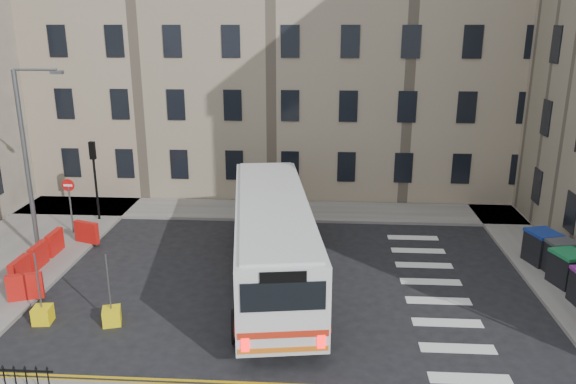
# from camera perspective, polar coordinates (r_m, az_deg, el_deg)

# --- Properties ---
(ground) EXTENTS (120.00, 120.00, 0.00)m
(ground) POSITION_cam_1_polar(r_m,az_deg,el_deg) (22.74, 4.39, -9.26)
(ground) COLOR black
(ground) RESTS_ON ground
(pavement_north) EXTENTS (36.00, 3.20, 0.15)m
(pavement_north) POSITION_cam_1_polar(r_m,az_deg,el_deg) (31.16, -6.88, -1.78)
(pavement_north) COLOR slate
(pavement_north) RESTS_ON ground
(pavement_east) EXTENTS (2.40, 26.00, 0.15)m
(pavement_east) POSITION_cam_1_polar(r_m,az_deg,el_deg) (27.99, 23.13, -5.30)
(pavement_east) COLOR slate
(pavement_east) RESTS_ON ground
(pavement_west) EXTENTS (6.00, 22.00, 0.15)m
(pavement_west) POSITION_cam_1_polar(r_m,az_deg,el_deg) (27.23, -26.79, -6.40)
(pavement_west) COLOR slate
(pavement_west) RESTS_ON ground
(terrace_north) EXTENTS (38.30, 10.80, 17.20)m
(terrace_north) POSITION_cam_1_polar(r_m,az_deg,el_deg) (36.53, -6.98, 14.64)
(terrace_north) COLOR gray
(terrace_north) RESTS_ON ground
(traffic_light_nw) EXTENTS (0.28, 0.22, 4.10)m
(traffic_light_nw) POSITION_cam_1_polar(r_m,az_deg,el_deg) (30.15, -19.09, 2.28)
(traffic_light_nw) COLOR black
(traffic_light_nw) RESTS_ON pavement_west
(streetlamp) EXTENTS (0.50, 0.22, 8.14)m
(streetlamp) POSITION_cam_1_polar(r_m,az_deg,el_deg) (26.31, -25.06, 2.86)
(streetlamp) COLOR #595B5E
(streetlamp) RESTS_ON pavement_west
(no_entry_north) EXTENTS (0.60, 0.08, 3.00)m
(no_entry_north) POSITION_cam_1_polar(r_m,az_deg,el_deg) (28.79, -21.33, -0.26)
(no_entry_north) COLOR #595B5E
(no_entry_north) RESTS_ON pavement_west
(roadworks_barriers) EXTENTS (1.66, 6.26, 1.00)m
(roadworks_barriers) POSITION_cam_1_polar(r_m,az_deg,el_deg) (25.59, -23.30, -5.99)
(roadworks_barriers) COLOR red
(roadworks_barriers) RESTS_ON pavement_west
(bus) EXTENTS (4.54, 12.60, 3.35)m
(bus) POSITION_cam_1_polar(r_m,az_deg,el_deg) (22.09, -1.62, -4.53)
(bus) COLOR silver
(bus) RESTS_ON ground
(wheelie_bin_c) EXTENTS (1.37, 1.48, 1.35)m
(wheelie_bin_c) POSITION_cam_1_polar(r_m,az_deg,el_deg) (24.54, 26.55, -6.95)
(wheelie_bin_c) COLOR black
(wheelie_bin_c) RESTS_ON pavement_east
(wheelie_bin_d) EXTENTS (1.30, 1.43, 1.38)m
(wheelie_bin_d) POSITION_cam_1_polar(r_m,az_deg,el_deg) (25.66, 25.65, -5.76)
(wheelie_bin_d) COLOR black
(wheelie_bin_d) RESTS_ON pavement_east
(wheelie_bin_e) EXTENTS (1.42, 1.53, 1.40)m
(wheelie_bin_e) POSITION_cam_1_polar(r_m,az_deg,el_deg) (26.22, 24.37, -5.10)
(wheelie_bin_e) COLOR black
(wheelie_bin_e) RESTS_ON pavement_east
(bollard_yellow) EXTENTS (0.66, 0.66, 0.60)m
(bollard_yellow) POSITION_cam_1_polar(r_m,az_deg,el_deg) (21.60, -23.65, -11.35)
(bollard_yellow) COLOR yellow
(bollard_yellow) RESTS_ON ground
(bollard_chevron) EXTENTS (0.75, 0.75, 0.60)m
(bollard_chevron) POSITION_cam_1_polar(r_m,az_deg,el_deg) (20.69, -17.46, -11.95)
(bollard_chevron) COLOR yellow
(bollard_chevron) RESTS_ON ground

